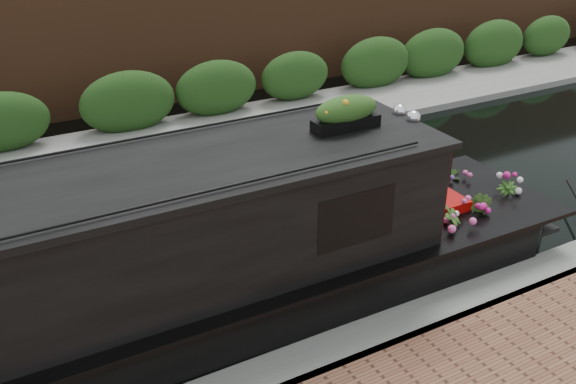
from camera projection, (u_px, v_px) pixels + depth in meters
ground at (217, 240)px, 10.09m from camera, size 80.00×80.00×0.00m
near_bank_coping at (328, 367)px, 7.51m from camera, size 40.00×0.60×0.50m
far_bank_path at (137, 150)px, 13.38m from camera, size 40.00×2.40×0.34m
far_hedge at (124, 136)px, 14.08m from camera, size 40.00×1.10×2.80m
far_brick_wall at (100, 108)px, 15.73m from camera, size 40.00×1.00×8.00m
narrowboat at (90, 298)px, 7.24m from camera, size 12.64×2.34×2.96m
rope_fender at (513, 214)px, 10.49m from camera, size 0.37×0.36×0.37m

